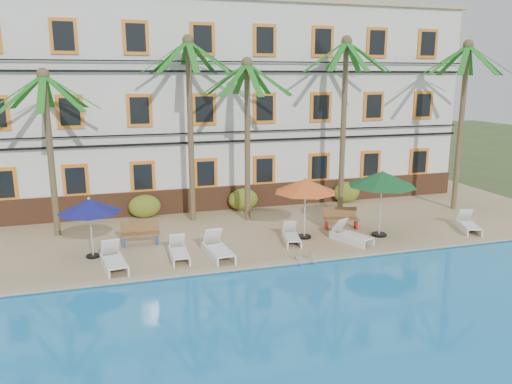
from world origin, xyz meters
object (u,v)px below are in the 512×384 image
object	(u,v)px
lounger_e	(351,235)
bench_left	(141,233)
palm_a	(48,129)
bench_right	(341,218)
palm_d	(344,102)
umbrella_blue	(89,206)
lounger_a	(114,260)
lounger_b	(179,252)
lounger_f	(468,224)
lounger_d	(291,236)
palm_e	(463,103)
pool_ladder	(305,262)
umbrella_green	(382,179)
umbrella_red	(305,186)
palm_b	(190,105)
palm_c	(247,117)
lounger_c	(218,249)

from	to	relation	value
lounger_e	bench_left	size ratio (longest dim) A/B	1.27
palm_a	bench_left	xyz separation A→B (m)	(3.28, -2.20, -3.98)
lounger_e	bench_right	bearing A→B (deg)	76.11
palm_a	palm_d	bearing A→B (deg)	0.83
umbrella_blue	lounger_a	size ratio (longest dim) A/B	1.13
lounger_b	bench_right	bearing A→B (deg)	13.45
lounger_f	lounger_d	bearing A→B (deg)	174.61
palm_a	palm_e	distance (m)	18.88
lounger_a	pool_ladder	size ratio (longest dim) A/B	2.71
lounger_d	palm_a	bearing A→B (deg)	158.28
palm_d	umbrella_green	size ratio (longest dim) A/B	2.95
umbrella_red	umbrella_blue	bearing A→B (deg)	179.24
umbrella_blue	lounger_e	distance (m)	10.15
palm_a	palm_e	xyz separation A→B (m)	(18.84, -1.02, 0.80)
palm_a	palm_b	world-z (taller)	palm_b
lounger_b	bench_right	size ratio (longest dim) A/B	1.11
umbrella_red	lounger_f	xyz separation A→B (m)	(7.16, -1.11, -1.92)
umbrella_blue	lounger_f	bearing A→B (deg)	-4.49
palm_b	palm_e	xyz separation A→B (m)	(13.00, -1.66, -0.04)
palm_e	lounger_a	world-z (taller)	palm_e
palm_a	palm_c	bearing A→B (deg)	-0.15
palm_b	lounger_f	size ratio (longest dim) A/B	4.38
lounger_a	palm_b	bearing A→B (deg)	54.88
lounger_c	bench_left	xyz separation A→B (m)	(-2.63, 2.26, 0.16)
lounger_f	lounger_b	bearing A→B (deg)	179.37
pool_ladder	palm_c	bearing A→B (deg)	94.88
palm_a	umbrella_green	size ratio (longest dim) A/B	2.42
palm_b	palm_e	size ratio (longest dim) A/B	1.01
palm_d	bench_right	world-z (taller)	palm_d
palm_d	pool_ladder	world-z (taller)	palm_d
lounger_d	lounger_e	bearing A→B (deg)	-15.29
lounger_d	umbrella_blue	bearing A→B (deg)	176.44
bench_left	lounger_c	bearing A→B (deg)	-40.77
lounger_f	bench_right	xyz separation A→B (m)	(-5.12, 1.90, 0.20)
palm_a	bench_right	size ratio (longest dim) A/B	4.36
lounger_c	bench_left	distance (m)	3.47
lounger_b	lounger_f	size ratio (longest dim) A/B	0.92
umbrella_red	pool_ladder	world-z (taller)	umbrella_red
palm_d	lounger_d	bearing A→B (deg)	-136.40
pool_ladder	umbrella_green	bearing A→B (deg)	25.73
lounger_a	palm_a	bearing A→B (deg)	115.94
palm_c	palm_e	distance (m)	10.60
palm_d	lounger_a	distance (m)	12.92
lounger_d	bench_right	size ratio (longest dim) A/B	1.09
palm_e	bench_left	bearing A→B (deg)	-175.66
palm_d	bench_left	distance (m)	11.24
palm_b	umbrella_blue	world-z (taller)	palm_b
umbrella_green	lounger_d	size ratio (longest dim) A/B	1.65
umbrella_green	lounger_b	bearing A→B (deg)	-177.75
umbrella_blue	lounger_b	size ratio (longest dim) A/B	1.30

